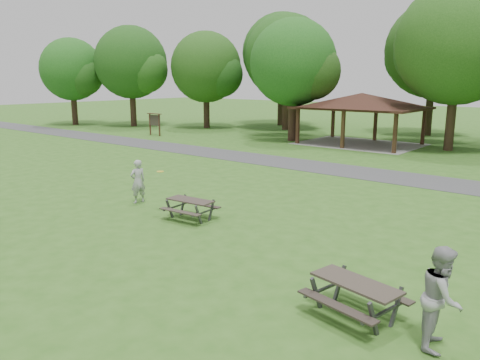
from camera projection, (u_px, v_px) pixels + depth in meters
The scene contains 17 objects.
ground at pixel (130, 239), 14.12m from camera, with size 160.00×160.00×0.00m, color #31621C.
asphalt_path at pixel (346, 170), 24.68m from camera, with size 120.00×3.20×0.02m, color #3F3F41.
pavilion at pixel (361, 103), 34.06m from camera, with size 8.60×7.01×3.76m.
notice_board at pixel (155, 120), 39.85m from camera, with size 1.60×0.30×1.88m.
tree_row_a at pixel (132, 65), 46.79m from camera, with size 7.56×7.20×9.97m.
tree_row_b at pixel (207, 69), 45.18m from camera, with size 7.14×6.80×9.28m.
tree_row_c at pixel (288, 59), 43.28m from camera, with size 8.19×7.80×10.67m.
tree_row_d at pixel (294, 65), 35.44m from camera, with size 6.93×6.60×9.27m.
tree_row_e at pixel (459, 47), 30.26m from camera, with size 8.40×8.00×11.02m.
tree_deep_a at pixel (282, 55), 47.65m from camera, with size 8.40×8.00×11.38m.
tree_deep_b at pixel (435, 53), 38.76m from camera, with size 8.40×8.00×11.13m.
tree_flank_left at pixel (72, 71), 48.39m from camera, with size 6.72×6.40×8.93m.
picnic_table_middle at pixel (190, 204), 16.02m from camera, with size 1.78×1.49×0.72m.
picnic_table_far at pixel (356, 290), 9.39m from camera, with size 2.06×1.77×0.79m.
frisbee_in_flight at pixel (160, 172), 16.46m from camera, with size 0.25×0.25×0.02m.
frisbee_thrower at pixel (138, 181), 18.10m from camera, with size 0.62×0.41×1.70m, color #A3A3A5.
frisbee_catcher at pixel (442, 297), 8.28m from camera, with size 0.92×0.72×1.89m, color #9A999C.
Camera 1 is at (11.10, -8.25, 4.73)m, focal length 35.00 mm.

